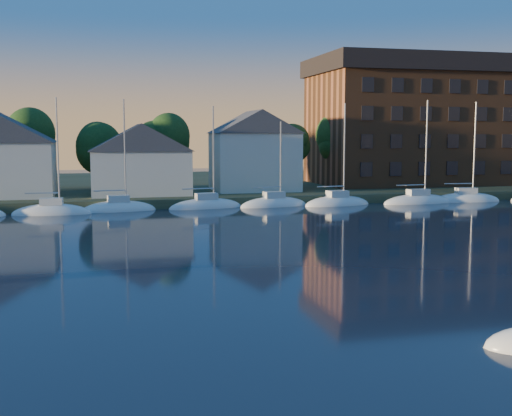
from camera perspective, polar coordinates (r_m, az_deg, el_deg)
name	(u,v)px	position (r m, az deg, el deg)	size (l,w,h in m)	color
ground	(449,382)	(22.25, 16.79, -14.56)	(260.00, 260.00, 0.00)	black
shoreline_land	(174,189)	(93.72, -7.26, 1.70)	(160.00, 50.00, 2.00)	#343D23
wooden_dock	(199,206)	(71.03, -5.09, 0.17)	(120.00, 3.00, 1.00)	brown
clubhouse_centre	(140,158)	(74.96, -10.28, 4.36)	(11.55, 8.40, 8.08)	silver
clubhouse_east	(254,150)	(79.05, -0.16, 5.20)	(10.50, 8.40, 9.80)	silver
condo_block	(423,121)	(94.08, 14.64, 7.52)	(31.00, 17.00, 17.40)	brown
tree_line	(201,140)	(81.77, -4.95, 6.05)	(93.40, 5.40, 8.90)	#3C2A1B
moored_fleet	(240,207)	(68.83, -1.41, 0.07)	(95.50, 2.40, 12.05)	white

